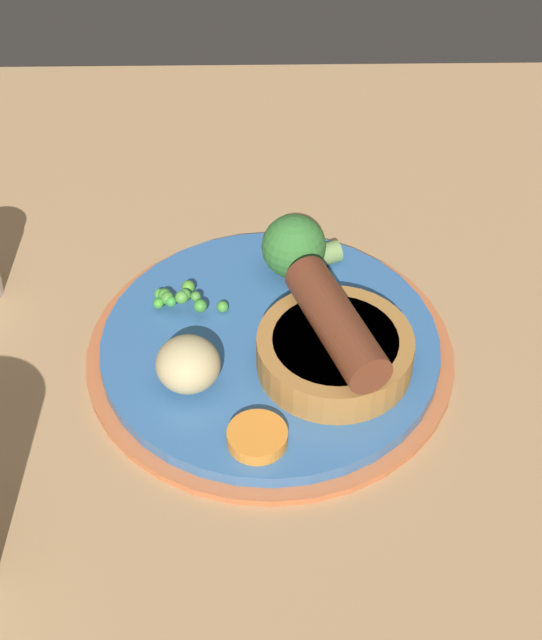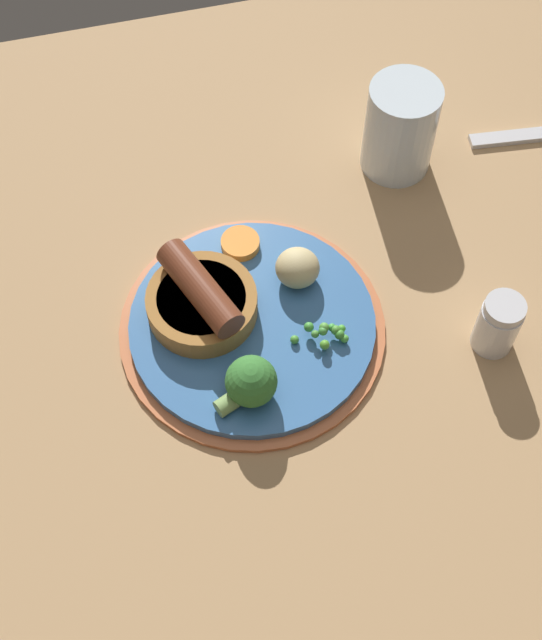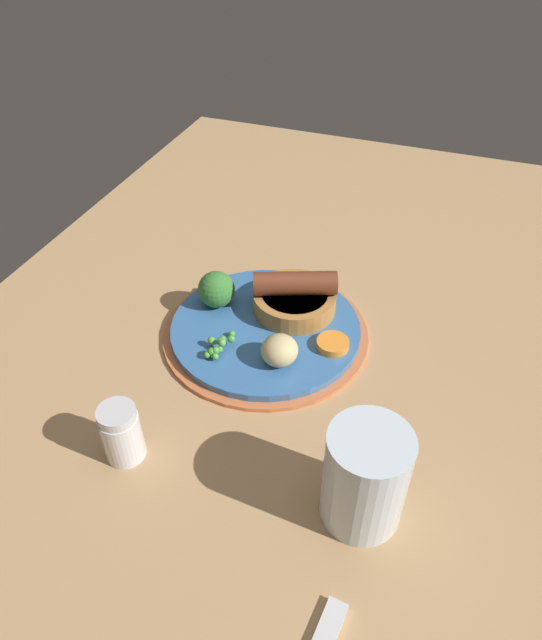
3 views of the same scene
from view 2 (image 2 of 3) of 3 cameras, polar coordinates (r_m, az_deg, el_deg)
name	(u,v)px [view 2 (image 2 of 3)]	position (r cm, az deg, el deg)	size (l,w,h in cm)	color
dining_table	(202,315)	(83.85, -4.44, 0.30)	(110.00, 80.00, 3.00)	tan
dinner_plate	(252,326)	(80.59, -1.20, -0.41)	(24.19, 24.19, 1.40)	#CC6B3D
sausage_pudding	(202,300)	(79.09, -4.42, 1.30)	(9.94, 10.13, 5.25)	#AD7538
pea_pile	(326,333)	(78.31, 3.51, -0.84)	(5.04, 2.90, 1.78)	green
broccoli_floret_far	(250,382)	(74.50, -1.35, -4.02)	(5.50, 4.46, 4.46)	#387A33
potato_chunk_0	(297,267)	(81.04, 1.69, 3.42)	(4.01, 4.06, 3.41)	#CCB77F
carrot_slice_0	(240,243)	(84.11, -1.98, 4.92)	(3.66, 3.66, 0.91)	orange
drinking_glass	(400,128)	(89.98, 8.27, 12.06)	(7.05, 7.05, 9.95)	silver
salt_shaker	(498,324)	(80.27, 14.33, -0.27)	(3.76, 3.76, 6.24)	silver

